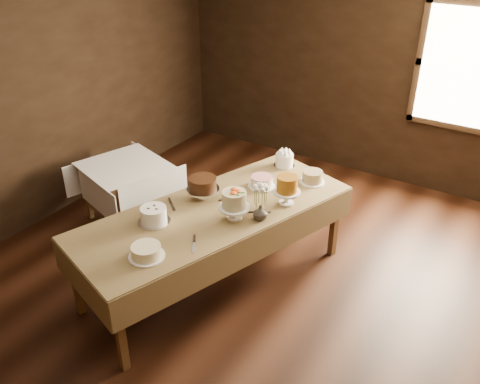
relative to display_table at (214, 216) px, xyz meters
name	(u,v)px	position (x,y,z in m)	size (l,w,h in m)	color
floor	(229,287)	(0.16, -0.02, -0.74)	(5.00, 6.00, 0.01)	black
wall_back	(360,68)	(0.16, 2.98, 0.66)	(5.00, 0.02, 2.80)	black
wall_left	(30,100)	(-2.34, -0.02, 0.66)	(0.02, 6.00, 2.80)	black
window	(472,69)	(1.46, 2.92, 0.86)	(1.10, 0.05, 1.30)	#FFEABF
display_table	(214,216)	(0.00, 0.00, 0.00)	(1.77, 2.77, 0.80)	#503317
side_table	(125,172)	(-1.47, 0.37, -0.12)	(1.05, 1.05, 0.70)	#503317
cake_meringue	(284,160)	(0.11, 1.12, 0.13)	(0.23, 0.23, 0.14)	silver
cake_speckled	(312,177)	(0.51, 0.96, 0.12)	(0.25, 0.25, 0.12)	white
cake_lattice	(262,182)	(0.14, 0.61, 0.11)	(0.27, 0.27, 0.10)	white
cake_caramel	(287,192)	(0.49, 0.45, 0.18)	(0.25, 0.25, 0.29)	white
cake_chocolate	(203,189)	(-0.21, 0.12, 0.16)	(0.31, 0.31, 0.22)	silver
cake_flowers	(234,207)	(0.23, -0.02, 0.18)	(0.27, 0.27, 0.28)	white
cake_swirl	(154,215)	(-0.32, -0.44, 0.13)	(0.29, 0.29, 0.14)	silver
cake_cream	(146,252)	(-0.04, -0.85, 0.11)	(0.29, 0.29, 0.10)	white
cake_server_b	(194,247)	(0.19, -0.55, 0.06)	(0.24, 0.03, 0.01)	silver
cake_server_c	(233,196)	(0.01, 0.31, 0.06)	(0.24, 0.03, 0.01)	silver
cake_server_d	(262,212)	(0.39, 0.20, 0.06)	(0.24, 0.03, 0.01)	silver
cake_server_e	(173,207)	(-0.34, -0.16, 0.06)	(0.24, 0.03, 0.01)	silver
flower_vase	(260,213)	(0.42, 0.10, 0.13)	(0.13, 0.13, 0.14)	#2D2823
flower_bouquet	(261,194)	(0.42, 0.10, 0.32)	(0.14, 0.14, 0.20)	white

